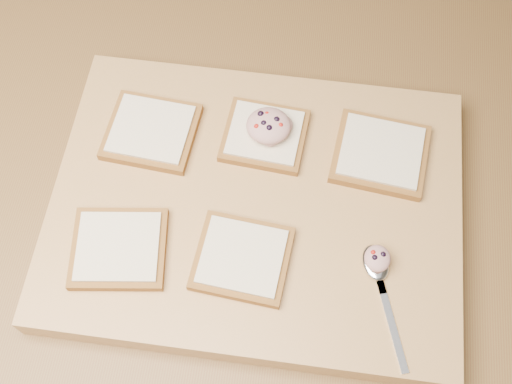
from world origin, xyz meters
TOP-DOWN VIEW (x-y plane):
  - ground at (0.00, 0.00)m, footprint 4.00×4.00m
  - island_counter at (0.00, 0.00)m, footprint 2.00×0.80m
  - cutting_board at (0.14, -0.05)m, footprint 0.54×0.41m
  - bread_far_left at (-0.02, 0.03)m, footprint 0.13×0.12m
  - bread_far_center at (0.13, 0.05)m, footprint 0.12×0.11m
  - bread_far_right at (0.29, 0.04)m, footprint 0.13×0.13m
  - bread_near_left at (-0.03, -0.14)m, footprint 0.13×0.12m
  - bread_near_center at (0.13, -0.13)m, footprint 0.12×0.11m
  - tuna_salad_dollop at (0.14, 0.05)m, footprint 0.06×0.06m
  - spoon at (0.30, -0.13)m, footprint 0.07×0.16m
  - spoon_salad at (0.29, -0.12)m, footprint 0.03×0.04m

SIDE VIEW (x-z plane):
  - ground at x=0.00m, z-range 0.00..0.00m
  - island_counter at x=0.00m, z-range 0.00..0.90m
  - cutting_board at x=0.14m, z-range 0.90..0.94m
  - spoon at x=0.30m, z-range 0.94..0.95m
  - bread_far_center at x=0.13m, z-range 0.94..0.96m
  - bread_near_center at x=0.13m, z-range 0.94..0.96m
  - bread_near_left at x=-0.03m, z-range 0.94..0.96m
  - bread_far_left at x=-0.02m, z-range 0.94..0.96m
  - bread_far_right at x=0.29m, z-range 0.94..0.96m
  - spoon_salad at x=0.29m, z-range 0.95..0.97m
  - tuna_salad_dollop at x=0.14m, z-range 0.96..0.99m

